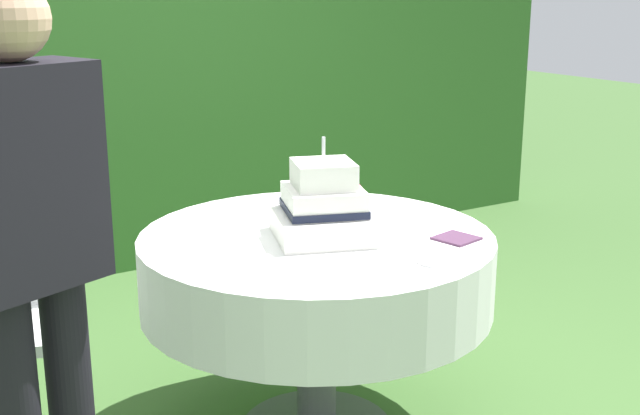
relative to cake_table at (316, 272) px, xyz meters
The scene contains 8 objects.
foliage_hedge 2.33m from the cake_table, 90.00° to the left, with size 6.01×0.45×2.45m, color #336628.
cake_table is the anchor object (origin of this frame).
wedding_cake 0.24m from the cake_table, 78.18° to the right, with size 0.41×0.41×0.34m.
serving_plate_near 0.39m from the cake_table, 34.17° to the left, with size 0.13×0.13×0.01m, color white.
serving_plate_far 0.49m from the cake_table, 69.79° to the right, with size 0.12×0.12×0.01m, color white.
napkin_stack 0.49m from the cake_table, 38.71° to the right, with size 0.13×0.13×0.01m, color #4C2D47.
garden_chair 1.05m from the cake_table, 153.52° to the left, with size 0.51×0.51×0.89m.
standing_person 1.08m from the cake_table, 164.93° to the right, with size 0.41×0.31×1.60m.
Camera 1 is at (-1.40, -2.30, 1.58)m, focal length 46.36 mm.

